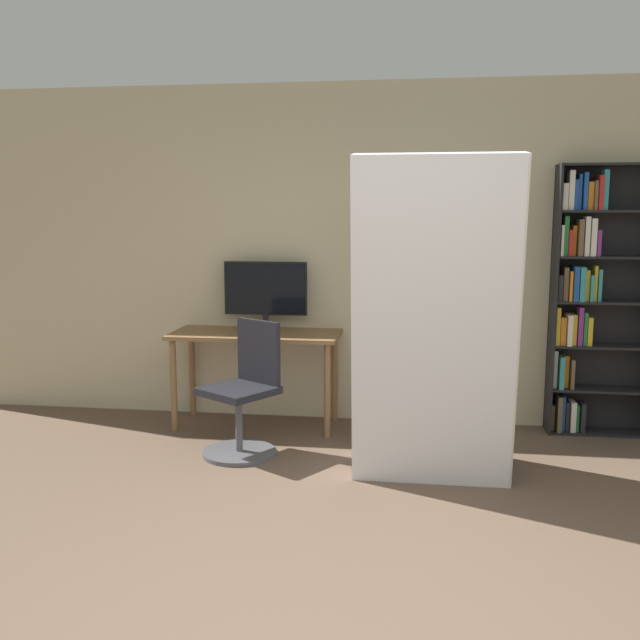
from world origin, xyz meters
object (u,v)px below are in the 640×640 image
object	(u,v)px
office_chair	(244,400)
mattress_near	(435,325)
mattress_far	(434,316)
bookshelf	(591,298)
monitor	(265,291)

from	to	relation	value
office_chair	mattress_near	size ratio (longest dim) A/B	0.46
mattress_near	mattress_far	world-z (taller)	same
office_chair	mattress_far	world-z (taller)	mattress_far
bookshelf	mattress_near	world-z (taller)	bookshelf
bookshelf	mattress_far	xyz separation A→B (m)	(-1.19, -0.91, -0.03)
office_chair	mattress_far	size ratio (longest dim) A/B	0.46
monitor	mattress_far	bearing A→B (deg)	-33.72
monitor	bookshelf	world-z (taller)	bookshelf
bookshelf	mattress_far	distance (m)	1.50
monitor	mattress_near	xyz separation A→B (m)	(1.32, -1.26, -0.04)
office_chair	mattress_far	xyz separation A→B (m)	(1.30, -0.06, 0.64)
office_chair	mattress_far	distance (m)	1.45
monitor	mattress_far	world-z (taller)	mattress_far
bookshelf	monitor	bearing A→B (deg)	-179.46
office_chair	bookshelf	distance (m)	2.72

